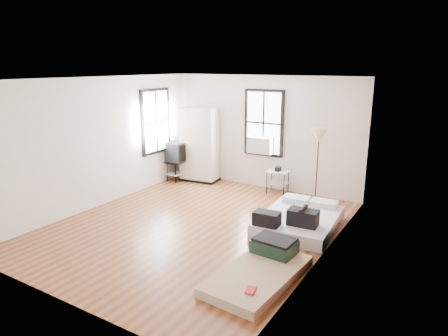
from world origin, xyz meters
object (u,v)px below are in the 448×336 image
Objects in this scene: wardrobe at (199,145)px; floor_lamp at (319,139)px; mattress_bare at (262,268)px; tv_stand at (179,153)px; mattress_main at (298,220)px; side_table at (278,176)px.

floor_lamp is (3.24, -0.02, 0.47)m from wardrobe.
wardrobe reaches higher than mattress_bare.
floor_lamp is 1.61× the size of tv_stand.
mattress_bare is 5.42m from tv_stand.
wardrobe is at bearing 149.88° from mattress_main.
mattress_main is 3.94m from wardrobe.
mattress_main is 1.84× the size of tv_stand.
mattress_bare is at bearing -83.37° from floor_lamp.
wardrobe is 2.31m from side_table.
mattress_bare is (0.19, -1.97, -0.05)m from mattress_main.
side_table is at bearing -5.25° from wardrobe.
tv_stand reaches higher than mattress_main.
mattress_main is at bearing 99.55° from mattress_bare.
tv_stand is at bearing -160.10° from wardrobe.
mattress_main reaches higher than mattress_bare.
mattress_bare is 3.90m from floor_lamp.
tv_stand is (-0.49, -0.25, -0.23)m from wardrobe.
wardrobe reaches higher than side_table.
floor_lamp is at bearing 100.62° from mattress_bare.
side_table reaches higher than mattress_main.
side_table is 1.42m from floor_lamp.
floor_lamp is 3.80m from tv_stand.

